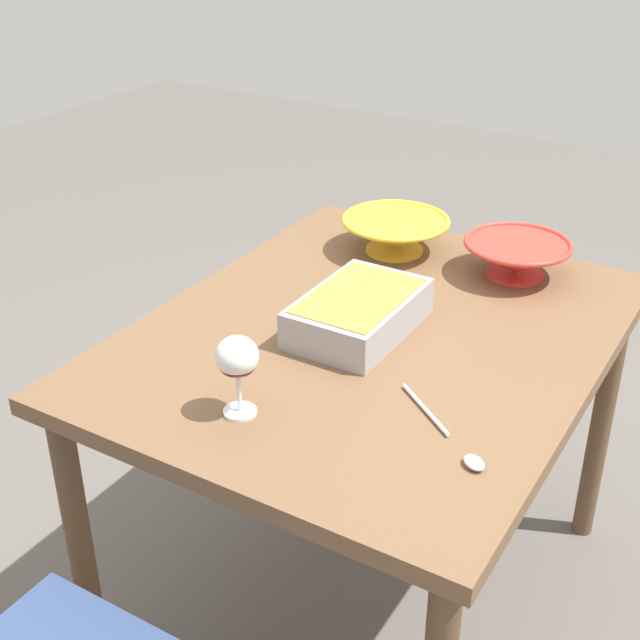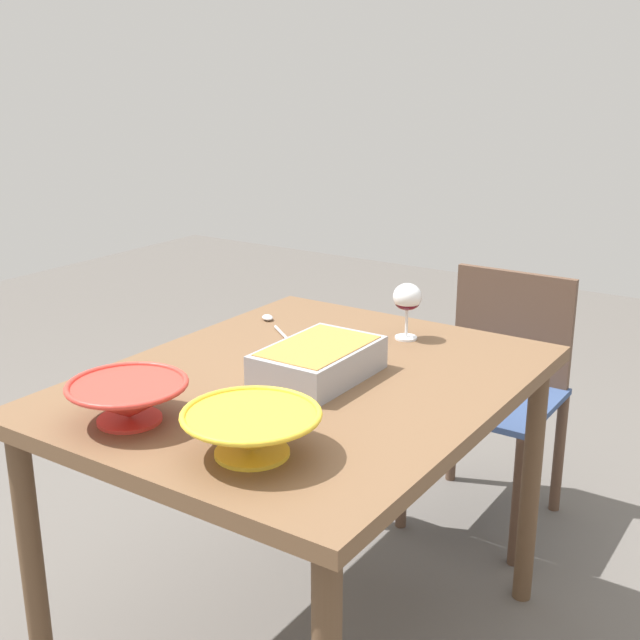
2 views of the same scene
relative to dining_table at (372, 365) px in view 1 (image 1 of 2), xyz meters
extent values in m
plane|color=#5B5651|center=(0.00, 0.00, -0.67)|extent=(8.00, 8.00, 0.00)
cube|color=brown|center=(0.00, 0.00, 0.06)|extent=(1.13, 0.90, 0.04)
cylinder|color=brown|center=(0.51, -0.40, -0.31)|extent=(0.05, 0.05, 0.72)
cylinder|color=brown|center=(-0.51, 0.40, -0.31)|extent=(0.05, 0.05, 0.72)
cylinder|color=brown|center=(0.51, 0.40, -0.31)|extent=(0.05, 0.05, 0.72)
cylinder|color=white|center=(-0.39, 0.06, 0.09)|extent=(0.06, 0.06, 0.01)
cylinder|color=white|center=(-0.39, 0.06, 0.13)|extent=(0.01, 0.01, 0.08)
ellipsoid|color=white|center=(-0.39, 0.06, 0.20)|extent=(0.08, 0.08, 0.07)
ellipsoid|color=#4C0A19|center=(-0.39, 0.06, 0.19)|extent=(0.07, 0.07, 0.04)
cube|color=#99999E|center=(-0.01, 0.03, 0.12)|extent=(0.31, 0.20, 0.08)
cube|color=#B27A38|center=(-0.01, 0.03, 0.15)|extent=(0.28, 0.18, 0.02)
cylinder|color=red|center=(0.41, -0.16, 0.09)|extent=(0.13, 0.13, 0.01)
cone|color=red|center=(0.41, -0.16, 0.13)|extent=(0.24, 0.24, 0.07)
torus|color=red|center=(0.41, -0.16, 0.16)|extent=(0.25, 0.25, 0.01)
cylinder|color=yellow|center=(0.38, 0.14, 0.09)|extent=(0.14, 0.14, 0.01)
cone|color=yellow|center=(0.38, 0.14, 0.13)|extent=(0.26, 0.26, 0.07)
torus|color=yellow|center=(0.38, 0.14, 0.17)|extent=(0.27, 0.27, 0.01)
cylinder|color=silver|center=(-0.21, -0.22, 0.09)|extent=(0.11, 0.14, 0.01)
ellipsoid|color=silver|center=(-0.32, -0.35, 0.09)|extent=(0.05, 0.05, 0.01)
camera|label=1|loc=(-1.41, -0.72, 0.96)|focal=48.85mm
camera|label=2|loc=(1.47, 1.02, 0.78)|focal=45.63mm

